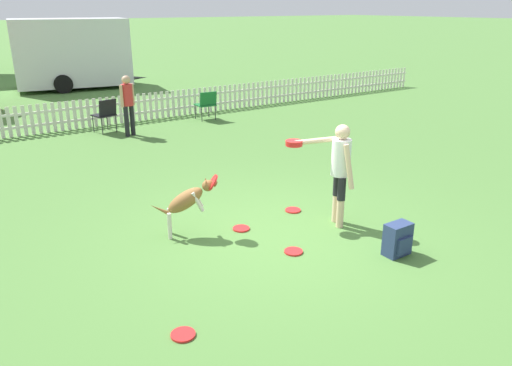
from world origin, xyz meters
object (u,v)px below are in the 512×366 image
frisbee_far_scatter (293,251)px  equipment_trailer (71,52)px  leaping_dog (188,200)px  folding_chair_center (206,103)px  handler_person (337,164)px  backpack_on_grass (398,240)px  frisbee_near_dog (293,210)px  frisbee_midfield (183,335)px  folding_chair_blue_left (106,113)px  spectator_standing (128,100)px  frisbee_near_handler (241,228)px

frisbee_far_scatter → equipment_trailer: (1.48, 15.84, 1.37)m
leaping_dog → folding_chair_center: bearing=173.8°
folding_chair_center → equipment_trailer: bearing=-76.6°
handler_person → backpack_on_grass: 1.40m
frisbee_near_dog → frisbee_far_scatter: size_ratio=1.00×
frisbee_midfield → equipment_trailer: equipment_trailer is taller
frisbee_far_scatter → folding_chair_center: 8.36m
frisbee_midfield → equipment_trailer: 17.04m
frisbee_midfield → backpack_on_grass: (3.11, -0.03, 0.21)m
leaping_dog → equipment_trailer: (2.38, 14.57, 0.84)m
folding_chair_blue_left → spectator_standing: size_ratio=0.58×
frisbee_near_dog → equipment_trailer: (0.61, 14.72, 1.37)m
handler_person → spectator_standing: handler_person is taller
handler_person → frisbee_near_dog: 1.21m
handler_person → folding_chair_center: size_ratio=1.86×
folding_chair_center → equipment_trailer: equipment_trailer is taller
backpack_on_grass → folding_chair_blue_left: bearing=96.4°
handler_person → backpack_on_grass: size_ratio=3.47×
spectator_standing → equipment_trailer: equipment_trailer is taller
frisbee_near_handler → frisbee_midfield: size_ratio=1.00×
frisbee_midfield → frisbee_far_scatter: bearing=21.2°
folding_chair_center → spectator_standing: spectator_standing is taller
frisbee_far_scatter → spectator_standing: 7.34m
frisbee_far_scatter → frisbee_midfield: bearing=-158.8°
spectator_standing → equipment_trailer: (0.98, 8.57, 0.49)m
spectator_standing → equipment_trailer: 8.64m
handler_person → frisbee_near_dog: bearing=39.8°
backpack_on_grass → folding_chair_center: 8.82m
frisbee_near_handler → equipment_trailer: 14.99m
equipment_trailer → frisbee_far_scatter: bearing=-86.6°
folding_chair_blue_left → equipment_trailer: bearing=-113.9°
backpack_on_grass → folding_chair_blue_left: (-0.97, 8.71, 0.31)m
frisbee_near_dog → frisbee_near_handler: bearing=-173.6°
leaping_dog → folding_chair_blue_left: (1.02, 6.63, -0.02)m
leaping_dog → frisbee_midfield: leaping_dog is taller
folding_chair_blue_left → spectator_standing: bearing=107.5°
handler_person → folding_chair_blue_left: 7.59m
handler_person → leaping_dog: size_ratio=1.62×
folding_chair_blue_left → spectator_standing: (0.39, -0.62, 0.37)m
frisbee_near_handler → frisbee_far_scatter: bearing=-79.4°
handler_person → equipment_trailer: (0.41, 15.46, 0.43)m
handler_person → folding_chair_center: handler_person is taller
handler_person → folding_chair_center: bearing=10.1°
handler_person → backpack_on_grass: bearing=-154.8°
leaping_dog → folding_chair_blue_left: leaping_dog is taller
frisbee_near_dog → frisbee_midfield: 3.46m
handler_person → backpack_on_grass: (0.02, -1.19, -0.73)m
handler_person → folding_chair_blue_left: (-0.96, 7.51, -0.43)m
frisbee_near_dog → folding_chair_center: bearing=72.5°
frisbee_near_handler → spectator_standing: (0.69, 6.27, 0.88)m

